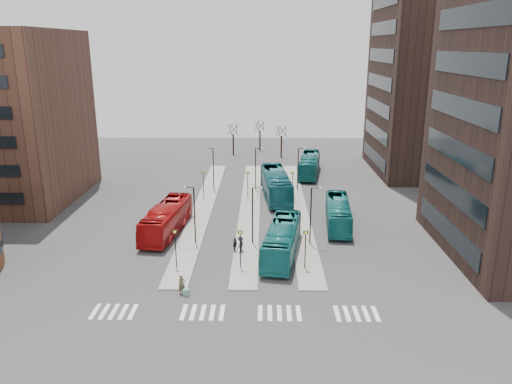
{
  "coord_description": "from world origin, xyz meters",
  "views": [
    {
      "loc": [
        3.7,
        -30.65,
        20.13
      ],
      "look_at": [
        2.92,
        20.37,
        5.0
      ],
      "focal_mm": 35.0,
      "sensor_mm": 36.0,
      "label": 1
    }
  ],
  "objects_px": {
    "suitcase": "(186,292)",
    "commuter_a": "(154,244)",
    "traveller": "(182,284)",
    "teal_bus_d": "(309,165)",
    "teal_bus_b": "(276,184)",
    "commuter_c": "(240,245)",
    "red_bus": "(167,219)",
    "commuter_b": "(235,245)",
    "teal_bus_a": "(282,240)",
    "teal_bus_c": "(338,213)"
  },
  "relations": [
    {
      "from": "red_bus",
      "to": "commuter_b",
      "type": "bearing_deg",
      "value": -27.02
    },
    {
      "from": "commuter_c",
      "to": "commuter_b",
      "type": "bearing_deg",
      "value": -71.43
    },
    {
      "from": "teal_bus_a",
      "to": "traveller",
      "type": "xyz_separation_m",
      "value": [
        -8.67,
        -8.09,
        -0.78
      ]
    },
    {
      "from": "teal_bus_a",
      "to": "commuter_c",
      "type": "relative_size",
      "value": 6.84
    },
    {
      "from": "suitcase",
      "to": "commuter_c",
      "type": "distance_m",
      "value": 9.99
    },
    {
      "from": "suitcase",
      "to": "red_bus",
      "type": "distance_m",
      "value": 15.08
    },
    {
      "from": "teal_bus_c",
      "to": "teal_bus_d",
      "type": "bearing_deg",
      "value": 98.43
    },
    {
      "from": "suitcase",
      "to": "commuter_b",
      "type": "height_order",
      "value": "commuter_b"
    },
    {
      "from": "traveller",
      "to": "commuter_c",
      "type": "relative_size",
      "value": 0.98
    },
    {
      "from": "teal_bus_b",
      "to": "commuter_a",
      "type": "relative_size",
      "value": 7.96
    },
    {
      "from": "teal_bus_b",
      "to": "commuter_c",
      "type": "bearing_deg",
      "value": -107.24
    },
    {
      "from": "teal_bus_c",
      "to": "traveller",
      "type": "distance_m",
      "value": 22.67
    },
    {
      "from": "red_bus",
      "to": "commuter_a",
      "type": "relative_size",
      "value": 7.11
    },
    {
      "from": "commuter_a",
      "to": "commuter_b",
      "type": "xyz_separation_m",
      "value": [
        8.23,
        -0.15,
        -0.05
      ]
    },
    {
      "from": "traveller",
      "to": "teal_bus_a",
      "type": "bearing_deg",
      "value": 13.02
    },
    {
      "from": "commuter_b",
      "to": "red_bus",
      "type": "bearing_deg",
      "value": 75.1
    },
    {
      "from": "teal_bus_a",
      "to": "teal_bus_d",
      "type": "height_order",
      "value": "teal_bus_d"
    },
    {
      "from": "red_bus",
      "to": "teal_bus_d",
      "type": "height_order",
      "value": "same"
    },
    {
      "from": "traveller",
      "to": "commuter_a",
      "type": "distance_m",
      "value": 9.86
    },
    {
      "from": "teal_bus_b",
      "to": "commuter_c",
      "type": "height_order",
      "value": "teal_bus_b"
    },
    {
      "from": "teal_bus_c",
      "to": "teal_bus_b",
      "type": "bearing_deg",
      "value": 127.32
    },
    {
      "from": "teal_bus_a",
      "to": "teal_bus_c",
      "type": "bearing_deg",
      "value": 60.68
    },
    {
      "from": "red_bus",
      "to": "commuter_b",
      "type": "relative_size",
      "value": 7.57
    },
    {
      "from": "commuter_b",
      "to": "commuter_c",
      "type": "distance_m",
      "value": 0.54
    },
    {
      "from": "traveller",
      "to": "teal_bus_d",
      "type": "bearing_deg",
      "value": 40.54
    },
    {
      "from": "commuter_a",
      "to": "teal_bus_a",
      "type": "bearing_deg",
      "value": -161.54
    },
    {
      "from": "traveller",
      "to": "teal_bus_b",
      "type": "bearing_deg",
      "value": 42.89
    },
    {
      "from": "teal_bus_a",
      "to": "teal_bus_b",
      "type": "distance_m",
      "value": 19.55
    },
    {
      "from": "suitcase",
      "to": "commuter_a",
      "type": "bearing_deg",
      "value": 117.34
    },
    {
      "from": "commuter_b",
      "to": "commuter_c",
      "type": "xyz_separation_m",
      "value": [
        0.54,
        -0.04,
        0.07
      ]
    },
    {
      "from": "teal_bus_b",
      "to": "commuter_b",
      "type": "bearing_deg",
      "value": -108.82
    },
    {
      "from": "suitcase",
      "to": "teal_bus_c",
      "type": "relative_size",
      "value": 0.05
    },
    {
      "from": "red_bus",
      "to": "teal_bus_b",
      "type": "xyz_separation_m",
      "value": [
        12.37,
        13.62,
        0.2
      ]
    },
    {
      "from": "teal_bus_d",
      "to": "commuter_a",
      "type": "bearing_deg",
      "value": -111.52
    },
    {
      "from": "teal_bus_d",
      "to": "commuter_b",
      "type": "distance_m",
      "value": 32.88
    },
    {
      "from": "teal_bus_a",
      "to": "commuter_a",
      "type": "bearing_deg",
      "value": -174.5
    },
    {
      "from": "red_bus",
      "to": "commuter_c",
      "type": "xyz_separation_m",
      "value": [
        8.38,
        -5.32,
        -0.79
      ]
    },
    {
      "from": "red_bus",
      "to": "commuter_a",
      "type": "bearing_deg",
      "value": -87.48
    },
    {
      "from": "teal_bus_d",
      "to": "teal_bus_a",
      "type": "bearing_deg",
      "value": -90.65
    },
    {
      "from": "teal_bus_c",
      "to": "commuter_b",
      "type": "height_order",
      "value": "teal_bus_c"
    },
    {
      "from": "commuter_c",
      "to": "red_bus",
      "type": "bearing_deg",
      "value": -99.47
    },
    {
      "from": "teal_bus_a",
      "to": "commuter_c",
      "type": "bearing_deg",
      "value": -179.32
    },
    {
      "from": "red_bus",
      "to": "commuter_b",
      "type": "height_order",
      "value": "red_bus"
    },
    {
      "from": "red_bus",
      "to": "teal_bus_a",
      "type": "xyz_separation_m",
      "value": [
        12.53,
        -5.93,
        -0.02
      ]
    },
    {
      "from": "commuter_a",
      "to": "commuter_c",
      "type": "bearing_deg",
      "value": -159.23
    },
    {
      "from": "red_bus",
      "to": "commuter_c",
      "type": "relative_size",
      "value": 6.95
    },
    {
      "from": "teal_bus_b",
      "to": "commuter_b",
      "type": "distance_m",
      "value": 19.46
    },
    {
      "from": "commuter_b",
      "to": "teal_bus_b",
      "type": "bearing_deg",
      "value": 5.57
    },
    {
      "from": "teal_bus_c",
      "to": "commuter_a",
      "type": "height_order",
      "value": "teal_bus_c"
    },
    {
      "from": "teal_bus_b",
      "to": "teal_bus_d",
      "type": "relative_size",
      "value": 1.12
    }
  ]
}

